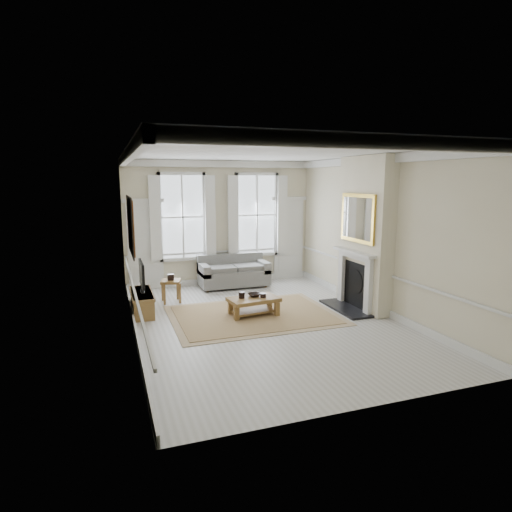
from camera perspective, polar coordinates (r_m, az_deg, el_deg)
name	(u,v)px	position (r m, az deg, el deg)	size (l,w,h in m)	color
floor	(265,322)	(8.89, 1.27, -8.74)	(7.20, 7.20, 0.00)	#B7B5AD
ceiling	(266,152)	(8.44, 1.36, 13.70)	(7.20, 7.20, 0.00)	white
back_wall	(220,223)	(11.91, -4.79, 4.41)	(5.20, 5.20, 0.00)	beige
left_wall	(130,246)	(7.98, -16.47, 1.25)	(7.20, 7.20, 0.00)	beige
right_wall	(377,234)	(9.71, 15.84, 2.79)	(7.20, 7.20, 0.00)	beige
window_left	(183,217)	(11.63, -9.77, 5.15)	(1.26, 0.20, 2.20)	#B2BCC6
window_right	(257,215)	(12.15, 0.08, 5.50)	(1.26, 0.20, 2.20)	#B2BCC6
door_left	(145,247)	(11.61, -14.54, 1.23)	(0.90, 0.08, 2.30)	silver
door_right	(289,240)	(12.61, 4.36, 2.20)	(0.90, 0.08, 2.30)	silver
painting	(130,225)	(8.23, -16.42, 3.97)	(0.05, 1.66, 1.06)	#A35D1C
chimney_breast	(365,234)	(9.78, 14.33, 2.90)	(0.35, 1.70, 3.38)	beige
hearth	(345,308)	(9.90, 11.84, -6.84)	(0.55, 1.50, 0.05)	black
fireplace	(354,277)	(9.82, 12.99, -2.74)	(0.21, 1.45, 1.33)	silver
mirror	(357,218)	(9.63, 13.35, 4.93)	(0.06, 1.26, 1.06)	gold
sofa	(233,273)	(11.71, -3.06, -2.31)	(1.86, 0.90, 0.86)	#5F5F5C
side_table	(171,284)	(10.36, -11.28, -3.74)	(0.54, 0.54, 0.54)	brown
rug	(254,315)	(9.27, -0.32, -7.87)	(3.50, 2.60, 0.02)	tan
coffee_table	(254,301)	(9.18, -0.32, -6.05)	(1.13, 0.74, 0.40)	brown
ceramic_pot_a	(242,295)	(9.11, -1.92, -5.23)	(0.13, 0.13, 0.13)	black
ceramic_pot_b	(263,295)	(9.17, 0.96, -5.27)	(0.13, 0.13, 0.09)	black
bowl	(254,295)	(9.26, -0.23, -5.19)	(0.28, 0.28, 0.07)	black
tv_stand	(142,303)	(9.71, -14.95, -6.02)	(0.42, 1.29, 0.46)	brown
tv	(142,275)	(9.57, -14.98, -2.40)	(0.08, 0.90, 0.68)	black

